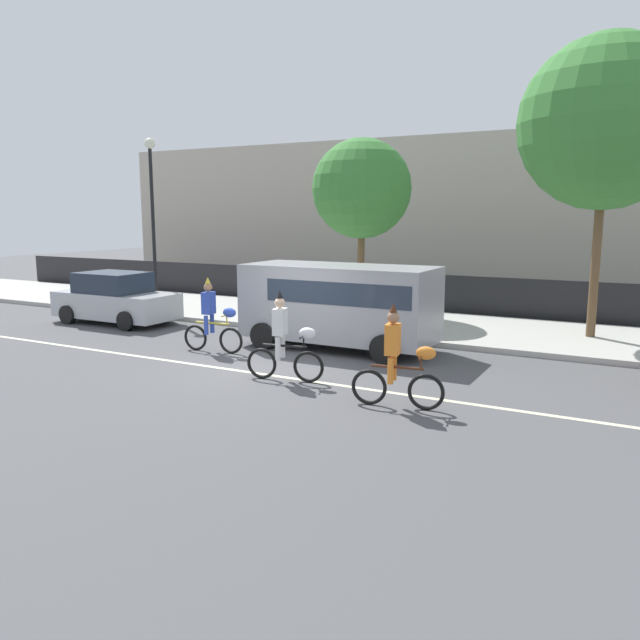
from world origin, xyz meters
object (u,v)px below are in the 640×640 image
(parade_cyclist_cobalt, at_px, (213,320))
(street_lamp_post, at_px, (152,199))
(parade_cyclist_orange, at_px, (398,362))
(parade_cyclist_zebra, at_px, (285,342))
(parked_car_silver, at_px, (115,299))
(parked_van_grey, at_px, (342,300))

(parade_cyclist_cobalt, xyz_separation_m, street_lamp_post, (-5.59, 3.97, 3.15))
(parade_cyclist_orange, relative_size, street_lamp_post, 0.33)
(parade_cyclist_zebra, distance_m, parked_car_silver, 9.19)
(parked_van_grey, bearing_deg, parade_cyclist_zebra, -83.77)
(parade_cyclist_zebra, height_order, street_lamp_post, street_lamp_post)
(parade_cyclist_orange, height_order, street_lamp_post, street_lamp_post)
(parade_cyclist_cobalt, height_order, parked_van_grey, parked_van_grey)
(street_lamp_post, bearing_deg, parade_cyclist_zebra, -32.29)
(parade_cyclist_zebra, bearing_deg, parked_car_silver, 157.95)
(parked_van_grey, distance_m, parked_car_silver, 8.16)
(parade_cyclist_zebra, height_order, parked_car_silver, parade_cyclist_zebra)
(parked_van_grey, height_order, street_lamp_post, street_lamp_post)
(parked_van_grey, bearing_deg, parade_cyclist_cobalt, -144.62)
(parade_cyclist_orange, distance_m, parked_van_grey, 5.12)
(parade_cyclist_cobalt, xyz_separation_m, parked_car_silver, (-5.45, 1.95, -0.06))
(parked_car_silver, bearing_deg, parked_van_grey, -0.28)
(parked_van_grey, bearing_deg, parked_car_silver, 179.72)
(parade_cyclist_zebra, xyz_separation_m, parade_cyclist_orange, (2.77, -0.61, 0.00))
(parked_car_silver, height_order, street_lamp_post, street_lamp_post)
(parked_van_grey, bearing_deg, parade_cyclist_orange, -52.02)
(parade_cyclist_orange, height_order, parked_car_silver, parade_cyclist_orange)
(street_lamp_post, bearing_deg, parade_cyclist_orange, -28.04)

